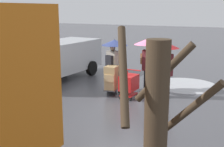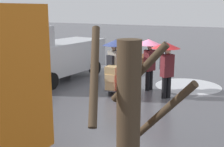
% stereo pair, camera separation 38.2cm
% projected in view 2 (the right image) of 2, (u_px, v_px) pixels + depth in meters
% --- Properties ---
extents(ground_plane, '(90.00, 90.00, 0.00)m').
position_uv_depth(ground_plane, '(120.00, 94.00, 11.59)').
color(ground_plane, '#4C4C51').
extents(slush_patch_under_van, '(2.81, 2.81, 0.01)m').
position_uv_depth(slush_patch_under_van, '(188.00, 86.00, 12.73)').
color(slush_patch_under_van, silver).
rests_on(slush_patch_under_van, ground).
extents(cargo_van_parked_right, '(2.36, 5.42, 2.60)m').
position_uv_depth(cargo_van_parked_right, '(54.00, 55.00, 13.53)').
color(cargo_van_parked_right, '#B7BABF').
rests_on(cargo_van_parked_right, ground).
extents(shopping_cart_vendor, '(0.58, 0.84, 1.04)m').
position_uv_depth(shopping_cart_vendor, '(129.00, 83.00, 10.88)').
color(shopping_cart_vendor, red).
rests_on(shopping_cart_vendor, ground).
extents(hand_dolly_boxes, '(0.59, 0.76, 1.32)m').
position_uv_depth(hand_dolly_boxes, '(112.00, 78.00, 11.31)').
color(hand_dolly_boxes, '#515156').
rests_on(hand_dolly_boxes, ground).
extents(pedestrian_pink_side, '(1.04, 1.04, 2.15)m').
position_uv_depth(pedestrian_pink_side, '(166.00, 57.00, 10.69)').
color(pedestrian_pink_side, black).
rests_on(pedestrian_pink_side, ground).
extents(pedestrian_black_side, '(1.04, 1.04, 2.15)m').
position_uv_depth(pedestrian_black_side, '(149.00, 52.00, 11.75)').
color(pedestrian_black_side, black).
rests_on(pedestrian_black_side, ground).
extents(pedestrian_white_side, '(1.04, 1.04, 2.15)m').
position_uv_depth(pedestrian_white_side, '(115.00, 53.00, 11.54)').
color(pedestrian_white_side, black).
rests_on(pedestrian_white_side, ground).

